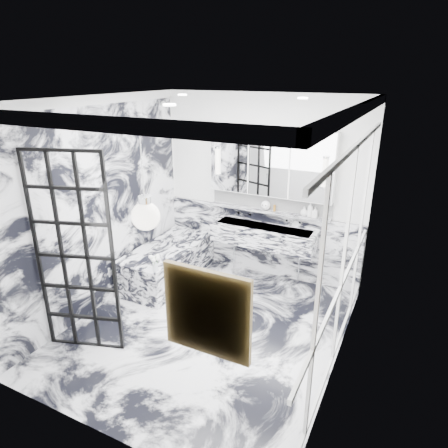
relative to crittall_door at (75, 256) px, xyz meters
The scene contains 25 objects.
floor 1.86m from the crittall_door, 39.19° to the left, with size 3.60×3.60×0.00m, color white.
ceiling 2.18m from the crittall_door, 39.19° to the left, with size 3.60×3.60×0.00m, color white.
wall_back 2.95m from the crittall_door, 67.55° to the left, with size 3.60×3.60×0.00m, color white.
wall_front 1.45m from the crittall_door, 38.30° to the right, with size 3.60×3.60×0.00m, color white.
wall_left 1.06m from the crittall_door, 117.63° to the left, with size 3.60×3.60×0.00m, color white.
wall_right 2.88m from the crittall_door, 18.57° to the left, with size 3.60×3.60×0.00m, color white.
marble_clad_back 2.98m from the crittall_door, 67.37° to the left, with size 3.18×0.05×1.05m, color white.
marble_clad_left 1.04m from the crittall_door, 116.88° to the left, with size 0.02×3.56×2.68m, color white.
panel_molding 2.86m from the crittall_door, 18.70° to the left, with size 0.03×3.40×2.30m, color white.
soap_bottle_a 3.25m from the crittall_door, 53.88° to the left, with size 0.09×0.09×0.22m, color #8C5919.
soap_bottle_b 3.29m from the crittall_door, 52.85° to the left, with size 0.07×0.08×0.17m, color #4C4C51.
soap_bottle_c 3.20m from the crittall_door, 55.11° to the left, with size 0.11×0.11×0.14m, color silver.
face_pot 2.90m from the crittall_door, 64.84° to the left, with size 0.14×0.14×0.14m, color white.
amber_bottle 2.96m from the crittall_door, 62.38° to the left, with size 0.04×0.04×0.10m, color #8C5919.
flower_vase 1.23m from the crittall_door, 75.62° to the left, with size 0.07×0.07×0.12m, color silver.
crittall_door is the anchor object (origin of this frame).
artwork 2.32m from the crittall_door, 21.74° to the right, with size 0.53×0.05×0.53m, color orange.
pendant_light 1.60m from the crittall_door, 16.78° to the right, with size 0.23×0.23×0.23m, color white.
trough_sink 2.81m from the crittall_door, 62.76° to the left, with size 1.60×0.45×0.30m, color silver.
ledge 2.93m from the crittall_door, 64.24° to the left, with size 1.90×0.14×0.04m, color silver.
subway_tile 2.98m from the crittall_door, 64.76° to the left, with size 1.90×0.03×0.23m, color white.
mirror_cabinet 3.00m from the crittall_door, 64.28° to the left, with size 1.90×0.16×1.00m, color white.
sconce_left 2.66m from the crittall_door, 79.94° to the left, with size 0.07×0.07×0.40m, color white.
sconce_right 3.35m from the crittall_door, 50.58° to the left, with size 0.07×0.07×0.40m, color white.
bathtub 2.02m from the crittall_door, 91.70° to the left, with size 0.75×1.65×0.55m, color silver.
Camera 1 is at (2.10, -3.73, 3.06)m, focal length 32.00 mm.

